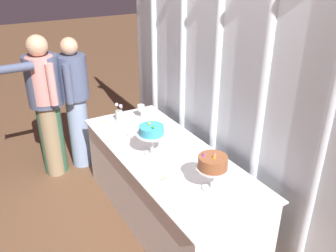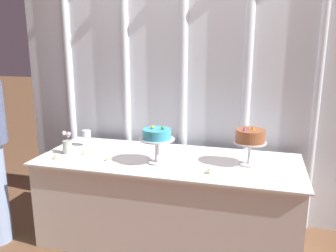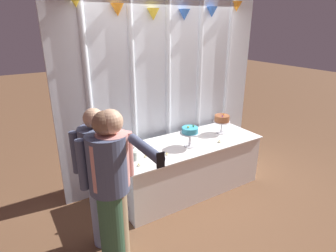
% 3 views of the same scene
% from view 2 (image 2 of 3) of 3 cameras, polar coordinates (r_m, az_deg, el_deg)
% --- Properties ---
extents(ground_plane, '(24.00, 24.00, 0.00)m').
position_cam_2_polar(ground_plane, '(3.01, -0.52, -19.27)').
color(ground_plane, brown).
extents(draped_curtain, '(3.19, 0.16, 2.82)m').
position_cam_2_polar(draped_curtain, '(3.15, 2.30, 10.44)').
color(draped_curtain, silver).
rests_on(draped_curtain, ground_plane).
extents(cake_table, '(2.09, 0.82, 0.73)m').
position_cam_2_polar(cake_table, '(2.91, 0.01, -12.21)').
color(cake_table, white).
rests_on(cake_table, ground_plane).
extents(cake_display_nearleft, '(0.27, 0.27, 0.30)m').
position_cam_2_polar(cake_display_nearleft, '(2.62, -1.86, -1.77)').
color(cake_display_nearleft, silver).
rests_on(cake_display_nearleft, cake_table).
extents(cake_display_nearright, '(0.25, 0.25, 0.32)m').
position_cam_2_polar(cake_display_nearright, '(2.65, 13.45, -1.94)').
color(cake_display_nearright, silver).
rests_on(cake_display_nearright, cake_table).
extents(wine_glass, '(0.08, 0.08, 0.15)m').
position_cam_2_polar(wine_glass, '(3.17, -13.40, -1.32)').
color(wine_glass, silver).
rests_on(wine_glass, cake_table).
extents(flower_vase, '(0.08, 0.08, 0.20)m').
position_cam_2_polar(flower_vase, '(3.01, -16.37, -3.01)').
color(flower_vase, '#B2C1B2').
rests_on(flower_vase, cake_table).
extents(tealight_far_left, '(0.04, 0.04, 0.03)m').
position_cam_2_polar(tealight_far_left, '(2.91, -18.14, -5.04)').
color(tealight_far_left, beige).
rests_on(tealight_far_left, cake_table).
extents(tealight_near_left, '(0.04, 0.04, 0.03)m').
position_cam_2_polar(tealight_near_left, '(2.95, -13.79, -4.45)').
color(tealight_near_left, beige).
rests_on(tealight_near_left, cake_table).
extents(tealight_near_right, '(0.04, 0.04, 0.03)m').
position_cam_2_polar(tealight_near_right, '(2.77, -9.97, -5.51)').
color(tealight_near_right, beige).
rests_on(tealight_near_right, cake_table).
extents(tealight_far_right, '(0.05, 0.05, 0.04)m').
position_cam_2_polar(tealight_far_right, '(2.49, 6.84, -7.57)').
color(tealight_far_right, beige).
rests_on(tealight_far_right, cake_table).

